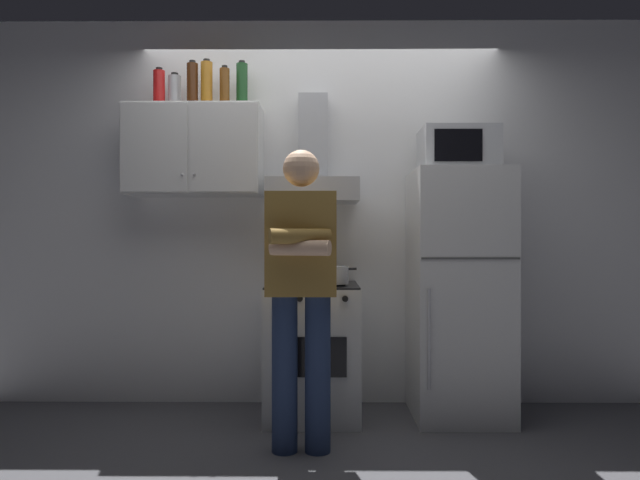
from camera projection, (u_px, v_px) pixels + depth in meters
ground_plane at (320, 429)px, 3.34m from camera, size 7.00×7.00×0.00m
back_wall_tiled at (321, 212)px, 3.94m from camera, size 4.80×0.10×2.70m
upper_cabinet at (195, 151)px, 3.72m from camera, size 0.90×0.37×0.60m
stove_oven at (313, 350)px, 3.59m from camera, size 0.60×0.62×0.87m
range_hood at (313, 174)px, 3.72m from camera, size 0.60×0.44×0.75m
refrigerator at (458, 294)px, 3.58m from camera, size 0.60×0.62×1.60m
microwave at (458, 150)px, 3.60m from camera, size 0.48×0.37×0.28m
person_standing at (301, 286)px, 2.98m from camera, size 0.38×0.33×1.64m
cooking_pot at (333, 275)px, 3.47m from camera, size 0.30×0.20×0.11m
bottle_wine_green at (242, 86)px, 3.76m from camera, size 0.08×0.08×0.32m
bottle_soda_red at (159, 88)px, 3.71m from camera, size 0.08×0.08×0.26m
bottle_beer_brown at (225, 87)px, 3.71m from camera, size 0.07×0.07×0.27m
bottle_rum_dark at (192, 84)px, 3.70m from camera, size 0.07×0.07×0.31m
bottle_canister_steel at (175, 91)px, 3.74m from camera, size 0.08×0.08×0.23m
bottle_liquor_amber at (207, 84)px, 3.71m from camera, size 0.08×0.08×0.32m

